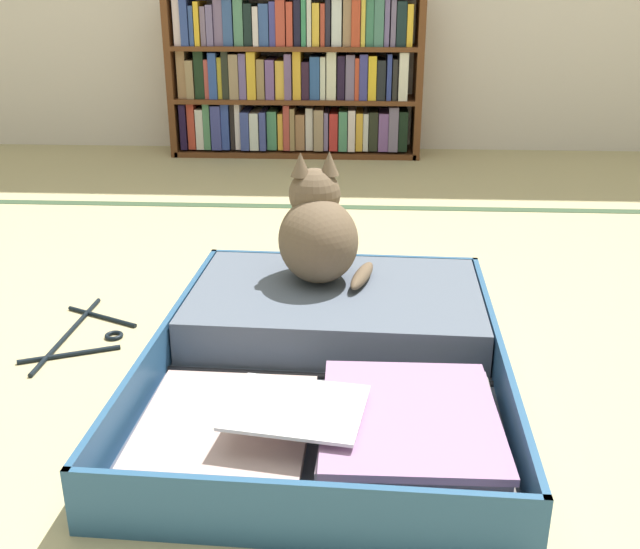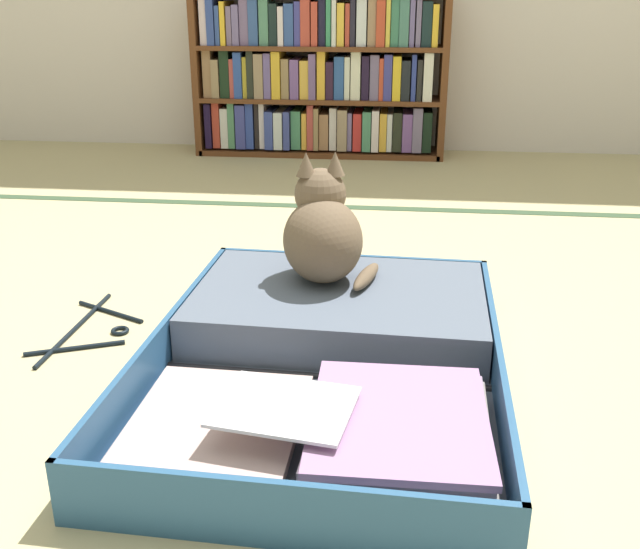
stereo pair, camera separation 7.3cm
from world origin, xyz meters
TOP-DOWN VIEW (x-y plane):
  - ground_plane at (0.00, 0.00)m, footprint 10.00×10.00m
  - tatami_border at (0.00, 1.38)m, footprint 4.80×0.05m
  - bookshelf at (-0.13, 2.26)m, footprint 1.13×0.24m
  - open_suitcase at (0.14, 0.20)m, footprint 0.70×0.94m
  - black_cat at (0.09, 0.42)m, footprint 0.24×0.25m
  - clothes_hanger at (-0.43, 0.31)m, footprint 0.20×0.38m

SIDE VIEW (x-z plane):
  - ground_plane at x=0.00m, z-range 0.00..0.00m
  - tatami_border at x=0.00m, z-range 0.00..0.00m
  - clothes_hanger at x=-0.43m, z-range 0.00..0.01m
  - open_suitcase at x=0.14m, z-range -0.01..0.10m
  - black_cat at x=0.09m, z-range 0.08..0.36m
  - bookshelf at x=-0.13m, z-range -0.01..0.72m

